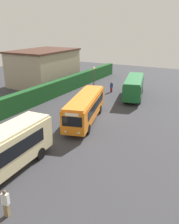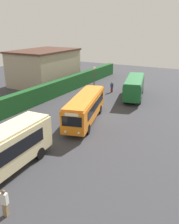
# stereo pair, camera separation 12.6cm
# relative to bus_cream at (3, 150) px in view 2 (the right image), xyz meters

# --- Properties ---
(ground_plane) EXTENTS (78.08, 78.08, 0.00)m
(ground_plane) POSITION_rel_bus_cream_xyz_m (13.63, -0.54, -1.91)
(ground_plane) COLOR #38383D
(bus_cream) EXTENTS (9.14, 2.86, 3.33)m
(bus_cream) POSITION_rel_bus_cream_xyz_m (0.00, 0.00, 0.00)
(bus_cream) COLOR beige
(bus_cream) RESTS_ON ground_plane
(bus_orange) EXTENTS (10.37, 4.94, 3.03)m
(bus_orange) POSITION_rel_bus_cream_xyz_m (11.67, -0.11, -0.15)
(bus_orange) COLOR orange
(bus_orange) RESTS_ON ground_plane
(bus_green) EXTENTS (9.54, 4.59, 3.01)m
(bus_green) POSITION_rel_bus_cream_xyz_m (23.60, -1.71, -0.16)
(bus_green) COLOR #19602D
(bus_green) RESTS_ON ground_plane
(person_left) EXTENTS (0.34, 0.45, 1.73)m
(person_left) POSITION_rel_bus_cream_xyz_m (-3.08, -3.25, -0.99)
(person_left) COLOR olive
(person_left) RESTS_ON ground_plane
(person_right) EXTENTS (0.47, 0.49, 1.88)m
(person_right) POSITION_rel_bus_cream_xyz_m (13.01, 2.41, -0.90)
(person_right) COLOR olive
(person_right) RESTS_ON ground_plane
(person_far) EXTENTS (0.47, 0.45, 1.66)m
(person_far) POSITION_rel_bus_cream_xyz_m (24.93, 2.49, -1.03)
(person_far) COLOR maroon
(person_far) RESTS_ON ground_plane
(hedge_row) EXTENTS (51.04, 1.06, 2.36)m
(hedge_row) POSITION_rel_bus_cream_xyz_m (13.63, 8.97, -0.73)
(hedge_row) COLOR #1A4F21
(hedge_row) RESTS_ON ground_plane
(depot_building) EXTENTS (12.26, 8.29, 6.14)m
(depot_building) POSITION_rel_bus_cream_xyz_m (24.51, 15.60, 1.18)
(depot_building) COLOR tan
(depot_building) RESTS_ON ground_plane
(lamppost) EXTENTS (0.36, 0.36, 5.19)m
(lamppost) POSITION_rel_bus_cream_xyz_m (17.59, 1.89, 1.37)
(lamppost) COLOR #38383D
(lamppost) RESTS_ON ground_plane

